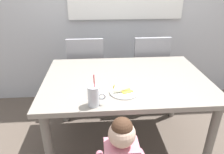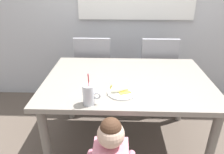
# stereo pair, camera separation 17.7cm
# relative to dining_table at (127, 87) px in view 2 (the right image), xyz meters

# --- Properties ---
(ground_plane) EXTENTS (24.00, 24.00, 0.00)m
(ground_plane) POSITION_rel_dining_table_xyz_m (0.00, 0.00, -0.67)
(ground_plane) COLOR brown
(dining_table) EXTENTS (1.47, 1.02, 0.76)m
(dining_table) POSITION_rel_dining_table_xyz_m (0.00, 0.00, 0.00)
(dining_table) COLOR gray
(dining_table) RESTS_ON ground
(dining_chair_left) EXTENTS (0.44, 0.44, 0.96)m
(dining_chair_left) POSITION_rel_dining_table_xyz_m (-0.39, 0.73, -0.13)
(dining_chair_left) COLOR gray
(dining_chair_left) RESTS_ON ground
(dining_chair_right) EXTENTS (0.44, 0.44, 0.96)m
(dining_chair_right) POSITION_rel_dining_table_xyz_m (0.39, 0.72, -0.13)
(dining_chair_right) COLOR gray
(dining_chair_right) RESTS_ON ground
(milk_cup) EXTENTS (0.13, 0.08, 0.25)m
(milk_cup) POSITION_rel_dining_table_xyz_m (-0.29, -0.43, 0.16)
(milk_cup) COLOR silver
(milk_cup) RESTS_ON dining_table
(snack_plate) EXTENTS (0.23, 0.23, 0.01)m
(snack_plate) POSITION_rel_dining_table_xyz_m (-0.05, -0.27, 0.10)
(snack_plate) COLOR white
(snack_plate) RESTS_ON dining_table
(peeled_banana) EXTENTS (0.18, 0.13, 0.07)m
(peeled_banana) POSITION_rel_dining_table_xyz_m (-0.06, -0.26, 0.12)
(peeled_banana) COLOR #F4EAC6
(peeled_banana) RESTS_ON snack_plate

